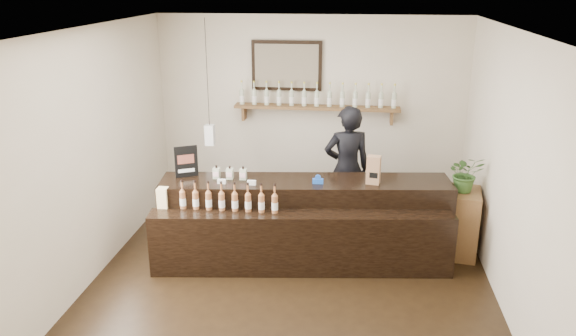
# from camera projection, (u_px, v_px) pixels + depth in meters

# --- Properties ---
(ground) EXTENTS (5.00, 5.00, 0.00)m
(ground) POSITION_uv_depth(u_px,v_px,m) (291.00, 281.00, 6.40)
(ground) COLOR black
(ground) RESTS_ON ground
(room_shell) EXTENTS (5.00, 5.00, 5.00)m
(room_shell) POSITION_uv_depth(u_px,v_px,m) (291.00, 137.00, 5.85)
(room_shell) COLOR beige
(room_shell) RESTS_ON ground
(back_wall_decor) EXTENTS (2.66, 0.96, 1.69)m
(back_wall_decor) POSITION_uv_depth(u_px,v_px,m) (300.00, 90.00, 8.08)
(back_wall_decor) COLOR brown
(back_wall_decor) RESTS_ON ground
(counter) EXTENTS (3.54, 1.31, 1.14)m
(counter) POSITION_uv_depth(u_px,v_px,m) (304.00, 224.00, 6.78)
(counter) COLOR black
(counter) RESTS_ON ground
(promo_sign) EXTENTS (0.26, 0.14, 0.39)m
(promo_sign) POSITION_uv_depth(u_px,v_px,m) (186.00, 162.00, 6.80)
(promo_sign) COLOR black
(promo_sign) RESTS_ON counter
(paper_bag) EXTENTS (0.17, 0.14, 0.34)m
(paper_bag) POSITION_uv_depth(u_px,v_px,m) (373.00, 170.00, 6.58)
(paper_bag) COLOR #A3724E
(paper_bag) RESTS_ON counter
(tape_dispenser) EXTENTS (0.13, 0.05, 0.11)m
(tape_dispenser) POSITION_uv_depth(u_px,v_px,m) (318.00, 180.00, 6.62)
(tape_dispenser) COLOR blue
(tape_dispenser) RESTS_ON counter
(side_cabinet) EXTENTS (0.50, 0.63, 0.83)m
(side_cabinet) POSITION_uv_depth(u_px,v_px,m) (460.00, 223.00, 6.92)
(side_cabinet) COLOR brown
(side_cabinet) RESTS_ON ground
(potted_plant) EXTENTS (0.46, 0.41, 0.46)m
(potted_plant) POSITION_uv_depth(u_px,v_px,m) (466.00, 173.00, 6.72)
(potted_plant) COLOR #345A24
(potted_plant) RESTS_ON side_cabinet
(shopkeeper) EXTENTS (0.80, 0.62, 1.94)m
(shopkeeper) POSITION_uv_depth(u_px,v_px,m) (347.00, 161.00, 7.48)
(shopkeeper) COLOR black
(shopkeeper) RESTS_ON ground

